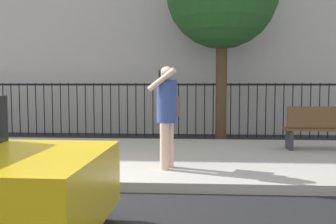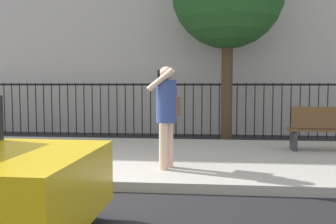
% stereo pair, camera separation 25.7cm
% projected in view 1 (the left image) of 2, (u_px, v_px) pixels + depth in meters
% --- Properties ---
extents(ground_plane, '(60.00, 60.00, 0.00)m').
position_uv_depth(ground_plane, '(86.00, 192.00, 5.62)').
color(ground_plane, black).
extents(sidewalk, '(28.00, 4.40, 0.15)m').
position_uv_depth(sidewalk, '(116.00, 158.00, 7.81)').
color(sidewalk, '#B2ADA3').
rests_on(sidewalk, ground).
extents(iron_fence, '(12.03, 0.04, 1.60)m').
position_uv_depth(iron_fence, '(140.00, 102.00, 11.42)').
color(iron_fence, black).
rests_on(iron_fence, ground).
extents(pedestrian_on_phone, '(0.54, 0.72, 1.72)m').
position_uv_depth(pedestrian_on_phone, '(167.00, 109.00, 6.45)').
color(pedestrian_on_phone, beige).
rests_on(pedestrian_on_phone, sidewalk).
extents(street_bench, '(1.60, 0.45, 0.95)m').
position_uv_depth(street_bench, '(324.00, 127.00, 8.21)').
color(street_bench, brown).
rests_on(street_bench, sidewalk).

